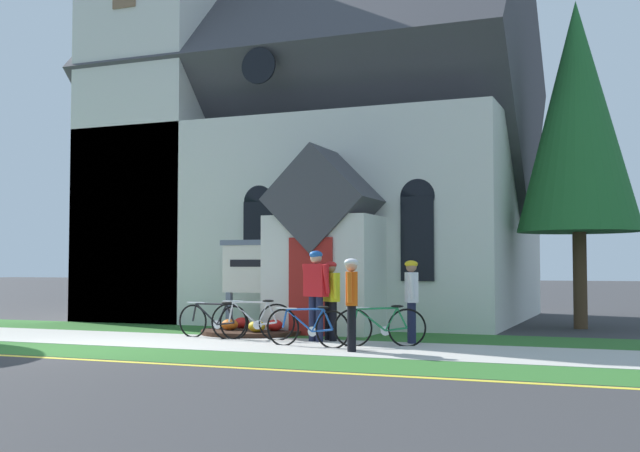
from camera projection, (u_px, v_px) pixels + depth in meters
ground at (197, 332)px, 18.07m from camera, size 140.00×140.00×0.00m
sidewalk_slab at (175, 341)px, 15.81m from camera, size 32.00×2.73×0.01m
grass_verge at (105, 352)px, 13.73m from camera, size 32.00×1.76×0.01m
church_lawn at (235, 331)px, 18.16m from camera, size 24.00×2.34×0.01m
curb_paint_stripe at (65, 359)px, 12.78m from camera, size 28.00×0.16×0.01m
church_building at (302, 151)px, 23.28m from camera, size 11.84×10.37×12.70m
church_sign at (262, 270)px, 17.89m from camera, size 2.07×0.20×2.08m
flower_bed at (253, 330)px, 17.38m from camera, size 2.23×2.23×0.34m
bicycle_silver at (253, 321)px, 16.04m from camera, size 1.71×0.39×0.83m
bicycle_white at (308, 327)px, 14.69m from camera, size 1.75×0.24×0.78m
bicycle_green at (213, 320)px, 16.47m from camera, size 1.72×0.19×0.77m
bicycle_black at (380, 326)px, 14.75m from camera, size 1.60×0.69×0.78m
cyclist_in_green_jersey at (331, 295)px, 15.85m from camera, size 0.46×0.58×1.58m
cyclist_in_yellow_jersey at (411, 295)px, 15.32m from camera, size 0.36×0.76×1.59m
cyclist_in_blue_jersey at (352, 297)px, 13.90m from camera, size 0.35×0.64×1.62m
cyclist_in_red_jersey at (316, 287)px, 15.69m from camera, size 0.63×0.51×1.79m
roadside_conifer at (577, 116)px, 19.19m from camera, size 2.92×2.92×7.92m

